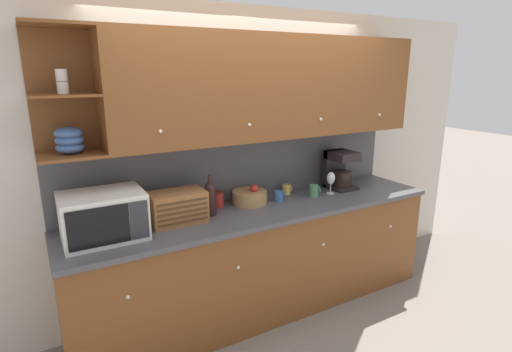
% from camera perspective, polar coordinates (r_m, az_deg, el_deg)
% --- Properties ---
extents(ground_plane, '(24.00, 24.00, 0.00)m').
position_cam_1_polar(ground_plane, '(4.05, -1.70, -15.96)').
color(ground_plane, slate).
extents(wall_back, '(5.62, 0.06, 2.60)m').
position_cam_1_polar(wall_back, '(3.59, -2.08, 2.38)').
color(wall_back, beige).
rests_on(wall_back, ground_plane).
extents(counter_unit, '(3.24, 0.69, 0.95)m').
position_cam_1_polar(counter_unit, '(3.57, 0.82, -11.76)').
color(counter_unit, brown).
rests_on(counter_unit, ground_plane).
extents(backsplash_panel, '(3.22, 0.01, 0.57)m').
position_cam_1_polar(backsplash_panel, '(3.57, -1.80, 1.25)').
color(backsplash_panel, '#4C4C51').
rests_on(backsplash_panel, counter_unit).
extents(upper_cabinets, '(3.22, 0.39, 0.84)m').
position_cam_1_polar(upper_cabinets, '(3.40, 2.10, 12.53)').
color(upper_cabinets, brown).
rests_on(upper_cabinets, backsplash_panel).
extents(microwave, '(0.54, 0.40, 0.33)m').
position_cam_1_polar(microwave, '(2.92, -20.98, -5.36)').
color(microwave, silver).
rests_on(microwave, counter_unit).
extents(bread_box, '(0.42, 0.26, 0.24)m').
position_cam_1_polar(bread_box, '(3.09, -11.18, -4.37)').
color(bread_box, '#996033').
rests_on(bread_box, counter_unit).
extents(wine_bottle, '(0.09, 0.09, 0.33)m').
position_cam_1_polar(wine_bottle, '(3.19, -6.54, -3.01)').
color(wine_bottle, black).
rests_on(wine_bottle, counter_unit).
extents(storage_canister, '(0.11, 0.11, 0.13)m').
position_cam_1_polar(storage_canister, '(3.42, -5.52, -3.29)').
color(storage_canister, '#B22D28').
rests_on(storage_canister, counter_unit).
extents(fruit_basket, '(0.30, 0.30, 0.17)m').
position_cam_1_polar(fruit_basket, '(3.47, -0.89, -2.99)').
color(fruit_basket, '#A87F4C').
rests_on(fruit_basket, counter_unit).
extents(mug_blue_second, '(0.09, 0.08, 0.09)m').
position_cam_1_polar(mug_blue_second, '(3.55, 3.30, -2.84)').
color(mug_blue_second, '#38669E').
rests_on(mug_blue_second, counter_unit).
extents(mug_patterned_third, '(0.09, 0.08, 0.09)m').
position_cam_1_polar(mug_patterned_third, '(3.75, 4.38, -1.90)').
color(mug_patterned_third, gold).
rests_on(mug_patterned_third, counter_unit).
extents(mug, '(0.09, 0.08, 0.11)m').
position_cam_1_polar(mug, '(3.70, 8.32, -2.09)').
color(mug, '#4C845B').
rests_on(mug, counter_unit).
extents(wine_glass, '(0.08, 0.08, 0.21)m').
position_cam_1_polar(wine_glass, '(3.79, 10.65, -0.42)').
color(wine_glass, silver).
rests_on(wine_glass, counter_unit).
extents(coffee_maker, '(0.24, 0.27, 0.37)m').
position_cam_1_polar(coffee_maker, '(3.98, 11.87, 0.94)').
color(coffee_maker, black).
rests_on(coffee_maker, counter_unit).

